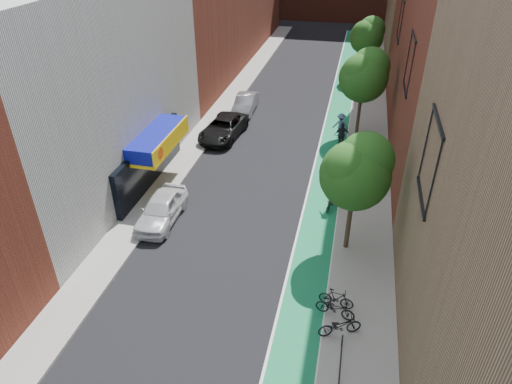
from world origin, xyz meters
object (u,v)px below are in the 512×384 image
Objects in this scene: parked_car_silver at (245,104)px; cyclist_lane_mid at (341,141)px; parked_car_white at (161,209)px; cyclist_lane_near at (332,195)px; cyclist_lane_far at (340,129)px; parked_car_black at (223,128)px.

parked_car_silver is 2.10× the size of cyclist_lane_mid.
cyclist_lane_near is at bearing 19.70° from parked_car_white.
cyclist_lane_mid is (0.05, 7.61, -0.11)m from cyclist_lane_near.
parked_car_silver is 15.77m from cyclist_lane_near.
cyclist_lane_mid is 1.00× the size of cyclist_lane_far.
parked_car_black is 2.55× the size of cyclist_lane_mid.
parked_car_black is 8.82m from cyclist_lane_far.
cyclist_lane_far reaches higher than parked_car_silver.
parked_car_white is 2.14× the size of cyclist_lane_far.
cyclist_lane_far is at bearing -95.03° from cyclist_lane_mid.
cyclist_lane_near is (9.13, 3.38, 0.12)m from parked_car_white.
cyclist_lane_mid is at bearing -76.28° from cyclist_lane_near.
parked_car_white is 0.84× the size of parked_car_black.
cyclist_lane_mid reaches higher than parked_car_white.
cyclist_lane_near is at bearing -36.71° from parked_car_black.
cyclist_lane_mid is at bearing 96.50° from cyclist_lane_far.
cyclist_lane_mid is (8.90, -0.37, 0.04)m from parked_car_black.
cyclist_lane_far is at bearing 54.11° from parked_car_white.
parked_car_silver is at bearing 87.00° from parked_car_white.
parked_car_black is 2.66× the size of cyclist_lane_near.
cyclist_lane_far is (8.71, 1.36, 0.21)m from parked_car_black.
parked_car_white is 1.02× the size of parked_car_silver.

